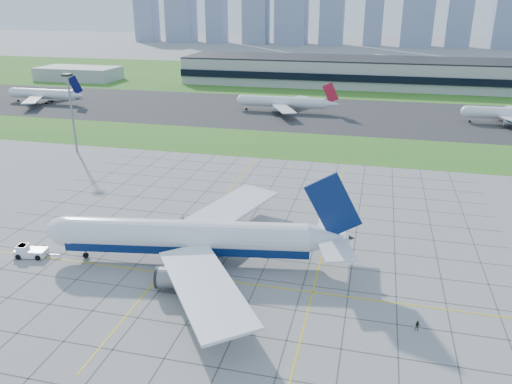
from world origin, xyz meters
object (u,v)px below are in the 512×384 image
Objects in this scene: light_mast at (71,103)px; distant_jet_0 at (44,94)px; crew_far at (417,326)px; crew_near at (44,249)px; pushback_tug at (30,251)px; distant_jet_2 at (511,113)px; airliner at (190,237)px; distant_jet_1 at (284,102)px.

light_mast is 96.55m from distant_jet_0.
crew_near is at bearing -170.70° from crew_far.
pushback_tug is 0.21× the size of distant_jet_2.
distant_jet_2 reaches higher than pushback_tug.
crew_far is 0.04× the size of distant_jet_0.
airliner is 32.27m from pushback_tug.
distant_jet_0 is 1.00× the size of distant_jet_2.
airliner is 35.04× the size of crew_near.
light_mast reaches higher than airliner.
distant_jet_0 is at bearing 114.99° from pushback_tug.
light_mast is 15.80× the size of crew_far.
distant_jet_1 is (22.75, 146.89, 3.41)m from pushback_tug.
crew_far is (41.15, -11.99, -4.37)m from airliner.
light_mast is at bearing 106.17° from pushback_tug.
crew_near is at bearing -98.19° from distant_jet_1.
light_mast is 76.14m from pushback_tug.
airliner is 1.41× the size of distant_jet_2.
light_mast is at bearing -152.59° from distant_jet_2.
distant_jet_1 is (54.98, 79.58, -11.69)m from light_mast.
distant_jet_1 is at bearing 71.78° from pushback_tug.
airliner reaches higher than distant_jet_2.
distant_jet_0 is (-168.12, 145.80, 3.68)m from crew_far.
pushback_tug is 72.97m from crew_far.
airliner is 162.84m from distant_jet_2.
airliner is 141.63m from distant_jet_1.
airliner is 1.41× the size of distant_jet_0.
distant_jet_0 is at bearing -178.62° from distant_jet_2.
pushback_tug is 0.21× the size of distant_jet_0.
crew_far is at bearing -14.49° from pushback_tug.
airliner is 184.46m from distant_jet_0.
distant_jet_1 is at bearing 55.36° from light_mast.
pushback_tug is at bearing -55.59° from distant_jet_0.
airliner is at bearing -44.10° from light_mast.
pushback_tug is at bearing 145.02° from crew_near.
pushback_tug is 5.46× the size of crew_far.
airliner reaches higher than crew_near.
crew_far is (104.90, -73.77, -15.37)m from light_mast.
distant_jet_1 is at bearing 84.14° from airliner.
crew_far is 222.57m from distant_jet_0.
distant_jet_0 is at bearing 124.08° from airliner.
distant_jet_0 reaches higher than crew_near.
pushback_tug reaches higher than crew_near.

